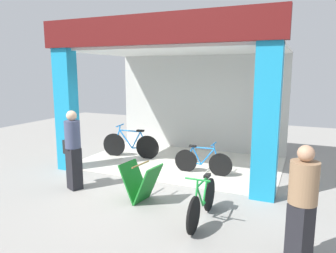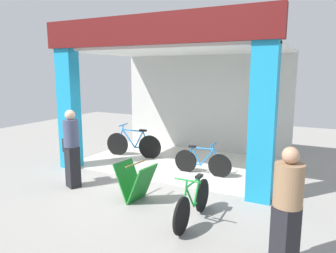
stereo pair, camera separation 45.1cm
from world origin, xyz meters
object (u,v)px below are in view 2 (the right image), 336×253
Objects in this scene: bicycle_inside_1 at (202,162)px; bicycle_inside_0 at (133,144)px; sandwich_board_sign at (136,182)px; pedestrian_1 at (287,206)px; bicycle_parked_0 at (193,203)px; pedestrian_0 at (71,148)px.

bicycle_inside_0 is at bearing 165.64° from bicycle_inside_1.
pedestrian_1 is (2.87, -0.93, 0.45)m from sandwich_board_sign.
bicycle_inside_0 reaches higher than sandwich_board_sign.
bicycle_inside_0 reaches higher than bicycle_parked_0.
pedestrian_1 is at bearing -52.60° from bicycle_inside_1.
bicycle_parked_0 is (0.74, -2.36, 0.01)m from bicycle_inside_1.
pedestrian_1 is at bearing -17.87° from sandwich_board_sign.
bicycle_inside_1 reaches higher than sandwich_board_sign.
sandwich_board_sign is (1.79, -2.66, -0.01)m from bicycle_inside_0.
pedestrian_1 is at bearing -11.88° from pedestrian_0.
bicycle_parked_0 is at bearing -43.58° from bicycle_inside_0.
sandwich_board_sign is at bearing 162.13° from pedestrian_1.
bicycle_parked_0 is 0.95× the size of pedestrian_1.
bicycle_inside_0 is at bearing 123.86° from sandwich_board_sign.
bicycle_inside_1 is at bearing 42.16° from pedestrian_0.
bicycle_parked_0 reaches higher than sandwich_board_sign.
bicycle_inside_1 is 3.07m from pedestrian_0.
sandwich_board_sign is (-0.60, -2.05, 0.06)m from bicycle_inside_1.
pedestrian_0 reaches higher than bicycle_parked_0.
bicycle_inside_1 is 0.91× the size of pedestrian_1.
sandwich_board_sign is 0.45× the size of pedestrian_0.
bicycle_inside_1 is 1.91× the size of sandwich_board_sign.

